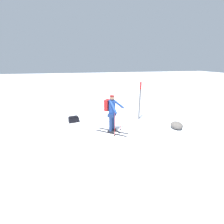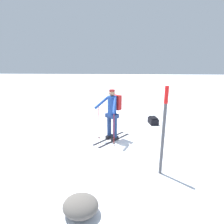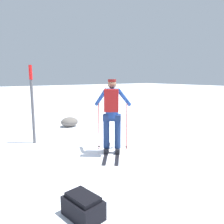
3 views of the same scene
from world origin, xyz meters
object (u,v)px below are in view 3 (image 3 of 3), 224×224
object	(u,v)px
skier	(112,112)
dropped_backpack	(83,207)
rock_boulder	(69,122)
trail_marker	(32,99)

from	to	relation	value
skier	dropped_backpack	xyz separation A→B (m)	(-1.73, -1.79, -0.89)
skier	rock_boulder	bearing A→B (deg)	83.79
dropped_backpack	rock_boulder	distance (m)	5.49
rock_boulder	skier	bearing A→B (deg)	-96.21
trail_marker	rock_boulder	world-z (taller)	trail_marker
skier	rock_boulder	size ratio (longest dim) A/B	2.78
skier	dropped_backpack	distance (m)	2.64
skier	rock_boulder	xyz separation A→B (m)	(0.36, 3.29, -0.86)
dropped_backpack	trail_marker	distance (m)	3.92
skier	trail_marker	size ratio (longest dim) A/B	0.83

